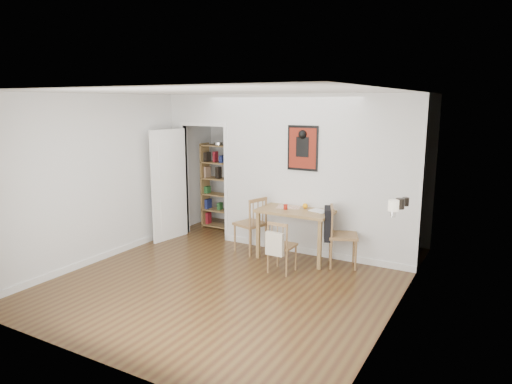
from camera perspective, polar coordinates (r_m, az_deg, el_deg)
The scene contains 15 objects.
ground at distance 6.75m, azimuth -2.21°, elevation -10.30°, with size 5.20×5.20×0.00m, color #533B1A.
room_shell at distance 7.51m, azimuth 3.71°, elevation 2.17°, with size 5.20×5.20×5.20m.
dining_table at distance 7.28m, azimuth 5.07°, elevation -2.90°, with size 1.18×0.75×0.80m.
chair_left at distance 7.59m, azimuth -0.72°, elevation -4.07°, with size 0.59×0.59×0.95m.
chair_right at distance 7.07m, azimuth 10.67°, elevation -5.33°, with size 0.65×0.61×0.94m.
chair_front at distance 6.74m, azimuth 3.23°, elevation -6.75°, with size 0.40×0.45×0.79m.
bookshelf at distance 9.02m, azimuth -4.64°, elevation 0.65°, with size 0.71×0.28×1.68m.
fireplace at distance 6.01m, azimuth 17.07°, elevation -7.31°, with size 0.45×1.25×1.16m.
red_glass at distance 7.24m, azimuth 3.71°, elevation -1.85°, with size 0.06×0.06×0.08m, color maroon.
orange_fruit at distance 7.32m, azimuth 6.16°, elevation -1.74°, with size 0.08×0.08×0.08m, color #FCA10D.
placemat at distance 7.40m, azimuth 4.11°, elevation -1.87°, with size 0.38×0.28×0.00m, color beige.
notebook at distance 7.17m, azimuth 7.92°, elevation -2.35°, with size 0.28×0.20×0.01m, color white.
mantel_lamp at distance 5.52m, azimuth 16.81°, elevation -1.75°, with size 0.12×0.12×0.20m.
ceramic_jar_a at distance 5.97m, azimuth 17.56°, elevation -1.40°, with size 0.11×0.11×0.13m, color black.
ceramic_jar_b at distance 6.16m, azimuth 18.19°, elevation -1.15°, with size 0.09×0.09×0.11m, color black.
Camera 1 is at (3.29, -5.35, 2.47)m, focal length 32.00 mm.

